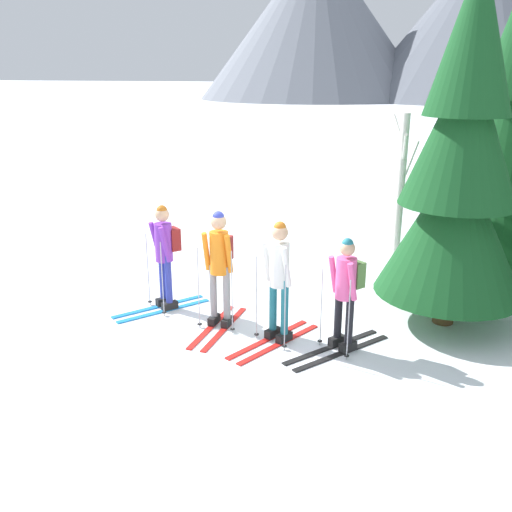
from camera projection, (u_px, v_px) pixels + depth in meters
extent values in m
plane|color=white|center=(243.00, 331.00, 8.52)|extent=(400.00, 400.00, 0.00)
cube|color=#1E84D1|center=(164.00, 311.00, 9.20)|extent=(1.08, 1.34, 0.02)
cube|color=#1E84D1|center=(159.00, 306.00, 9.37)|extent=(1.08, 1.34, 0.02)
cube|color=black|center=(170.00, 305.00, 9.23)|extent=(0.25, 0.27, 0.12)
cylinder|color=#2D389E|center=(168.00, 280.00, 9.09)|extent=(0.11, 0.11, 0.83)
cube|color=black|center=(164.00, 301.00, 9.41)|extent=(0.25, 0.27, 0.12)
cylinder|color=#2D389E|center=(162.00, 276.00, 9.26)|extent=(0.11, 0.11, 0.83)
cylinder|color=purple|center=(164.00, 242.00, 8.99)|extent=(0.28, 0.28, 0.62)
sphere|color=tan|center=(162.00, 215.00, 8.85)|extent=(0.22, 0.22, 0.22)
sphere|color=#B76019|center=(162.00, 210.00, 8.83)|extent=(0.17, 0.17, 0.17)
cylinder|color=purple|center=(165.00, 245.00, 8.81)|extent=(0.19, 0.21, 0.59)
cylinder|color=purple|center=(155.00, 239.00, 9.09)|extent=(0.19, 0.21, 0.59)
cylinder|color=#A5A5AD|center=(162.00, 280.00, 8.84)|extent=(0.02, 0.02, 1.24)
cylinder|color=black|center=(164.00, 312.00, 9.02)|extent=(0.07, 0.07, 0.01)
cylinder|color=#A5A5AD|center=(148.00, 270.00, 9.27)|extent=(0.02, 0.02, 1.24)
cylinder|color=black|center=(150.00, 302.00, 9.44)|extent=(0.07, 0.07, 0.01)
cube|color=maroon|center=(173.00, 239.00, 9.07)|extent=(0.30, 0.29, 0.36)
cube|color=red|center=(225.00, 328.00, 8.57)|extent=(0.15, 1.61, 0.02)
cube|color=red|center=(212.00, 326.00, 8.64)|extent=(0.15, 1.61, 0.02)
cube|color=black|center=(227.00, 322.00, 8.64)|extent=(0.12, 0.26, 0.12)
cylinder|color=gray|center=(227.00, 293.00, 8.49)|extent=(0.11, 0.11, 0.86)
cube|color=black|center=(214.00, 320.00, 8.71)|extent=(0.12, 0.26, 0.12)
cylinder|color=gray|center=(213.00, 291.00, 8.56)|extent=(0.11, 0.11, 0.86)
cylinder|color=orange|center=(219.00, 253.00, 8.33)|extent=(0.28, 0.28, 0.64)
sphere|color=tan|center=(218.00, 222.00, 8.18)|extent=(0.23, 0.23, 0.23)
sphere|color=#2D389E|center=(218.00, 217.00, 8.16)|extent=(0.17, 0.17, 0.17)
cylinder|color=orange|center=(229.00, 254.00, 8.21)|extent=(0.09, 0.21, 0.61)
cylinder|color=orange|center=(206.00, 251.00, 8.33)|extent=(0.09, 0.21, 0.61)
cylinder|color=#A5A5AD|center=(232.00, 293.00, 8.25)|extent=(0.02, 0.02, 1.29)
cylinder|color=black|center=(233.00, 329.00, 8.43)|extent=(0.07, 0.07, 0.01)
cylinder|color=#A5A5AD|center=(199.00, 288.00, 8.42)|extent=(0.02, 0.02, 1.29)
cylinder|color=black|center=(200.00, 324.00, 8.61)|extent=(0.07, 0.07, 0.01)
cube|color=maroon|center=(224.00, 247.00, 8.47)|extent=(0.27, 0.17, 0.36)
cube|color=red|center=(279.00, 344.00, 8.09)|extent=(0.82, 1.55, 0.02)
cube|color=red|center=(268.00, 339.00, 8.23)|extent=(0.82, 1.55, 0.02)
cube|color=black|center=(284.00, 337.00, 8.13)|extent=(0.21, 0.28, 0.12)
cylinder|color=#1E6B7A|center=(285.00, 308.00, 7.99)|extent=(0.11, 0.11, 0.85)
cube|color=black|center=(273.00, 333.00, 8.28)|extent=(0.21, 0.28, 0.12)
cylinder|color=#1E6B7A|center=(273.00, 303.00, 8.13)|extent=(0.11, 0.11, 0.85)
cylinder|color=white|center=(279.00, 265.00, 7.87)|extent=(0.28, 0.28, 0.64)
sphere|color=tan|center=(280.00, 232.00, 7.72)|extent=(0.23, 0.23, 0.23)
sphere|color=#B76019|center=(280.00, 228.00, 7.70)|extent=(0.17, 0.17, 0.17)
cylinder|color=white|center=(286.00, 267.00, 7.70)|extent=(0.16, 0.22, 0.60)
cylinder|color=white|center=(267.00, 261.00, 7.94)|extent=(0.16, 0.22, 0.60)
cylinder|color=#A5A5AD|center=(285.00, 308.00, 7.73)|extent=(0.02, 0.02, 1.27)
cylinder|color=black|center=(284.00, 346.00, 7.91)|extent=(0.07, 0.07, 0.01)
cylinder|color=#A5A5AD|center=(256.00, 298.00, 8.09)|extent=(0.02, 0.02, 1.27)
cylinder|color=black|center=(256.00, 334.00, 8.27)|extent=(0.07, 0.07, 0.01)
cube|color=black|center=(342.00, 353.00, 7.83)|extent=(1.12, 1.45, 0.02)
cube|color=black|center=(332.00, 347.00, 8.00)|extent=(1.12, 1.45, 0.02)
cube|color=black|center=(348.00, 346.00, 7.86)|extent=(0.24, 0.27, 0.12)
cylinder|color=black|center=(349.00, 318.00, 7.73)|extent=(0.11, 0.11, 0.77)
cube|color=black|center=(337.00, 340.00, 8.03)|extent=(0.24, 0.27, 0.12)
cylinder|color=black|center=(338.00, 313.00, 7.90)|extent=(0.11, 0.11, 0.77)
cylinder|color=#E55193|center=(346.00, 278.00, 7.64)|extent=(0.28, 0.28, 0.58)
sphere|color=tan|center=(347.00, 248.00, 7.51)|extent=(0.21, 0.21, 0.21)
sphere|color=#1E6B7A|center=(348.00, 244.00, 7.49)|extent=(0.16, 0.16, 0.16)
cylinder|color=#E55193|center=(352.00, 282.00, 7.47)|extent=(0.18, 0.20, 0.55)
cylinder|color=#E55193|center=(333.00, 274.00, 7.74)|extent=(0.18, 0.20, 0.55)
cylinder|color=#A5A5AD|center=(349.00, 321.00, 7.48)|extent=(0.02, 0.02, 1.16)
cylinder|color=black|center=(347.00, 356.00, 7.65)|extent=(0.07, 0.07, 0.01)
cylinder|color=#A5A5AD|center=(321.00, 308.00, 7.90)|extent=(0.02, 0.02, 1.16)
cylinder|color=black|center=(320.00, 341.00, 8.06)|extent=(0.07, 0.07, 0.01)
cube|color=#4C7238|center=(355.00, 274.00, 7.73)|extent=(0.30, 0.28, 0.36)
cylinder|color=#51381E|center=(494.00, 252.00, 10.46)|extent=(0.33, 0.33, 1.07)
cone|color=#14471E|center=(502.00, 192.00, 10.11)|extent=(2.29, 2.29, 2.26)
cylinder|color=#51381E|center=(446.00, 292.00, 8.65)|extent=(0.32, 0.32, 1.03)
cone|color=#14471E|center=(454.00, 223.00, 8.31)|extent=(2.20, 2.20, 2.17)
cone|color=#14471E|center=(464.00, 129.00, 7.89)|extent=(1.68, 1.68, 2.17)
cone|color=#14471E|center=(475.00, 32.00, 7.49)|extent=(1.20, 1.20, 2.17)
cylinder|color=silver|center=(400.00, 199.00, 10.26)|extent=(0.15, 0.15, 3.04)
cylinder|color=silver|center=(398.00, 129.00, 10.12)|extent=(0.28, 0.50, 0.50)
cylinder|color=silver|center=(405.00, 148.00, 9.63)|extent=(0.10, 0.74, 0.57)
cylinder|color=silver|center=(410.00, 161.00, 10.29)|extent=(0.26, 0.63, 0.70)
cone|color=slate|center=(316.00, 20.00, 77.44)|extent=(32.16, 32.16, 20.91)
cone|color=slate|center=(484.00, 20.00, 72.75)|extent=(32.83, 32.83, 20.09)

